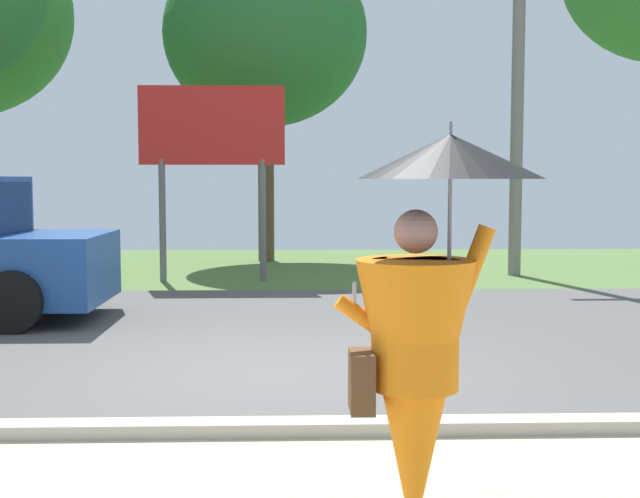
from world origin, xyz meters
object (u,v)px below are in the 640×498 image
roadside_billboard (212,140)px  tree_right_mid (265,35)px  monk_pedestrian (422,335)px  utility_pole (517,107)px

roadside_billboard → tree_right_mid: 4.67m
monk_pedestrian → utility_pole: utility_pole is taller
roadside_billboard → tree_right_mid: bearing=77.7°
monk_pedestrian → tree_right_mid: tree_right_mid is taller
utility_pole → tree_right_mid: size_ratio=0.85×
monk_pedestrian → roadside_billboard: bearing=113.1°
utility_pole → roadside_billboard: (-5.70, -0.81, -0.65)m
monk_pedestrian → roadside_billboard: (-2.08, 11.11, 1.48)m
utility_pole → tree_right_mid: 6.02m
tree_right_mid → monk_pedestrian: bearing=-85.3°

